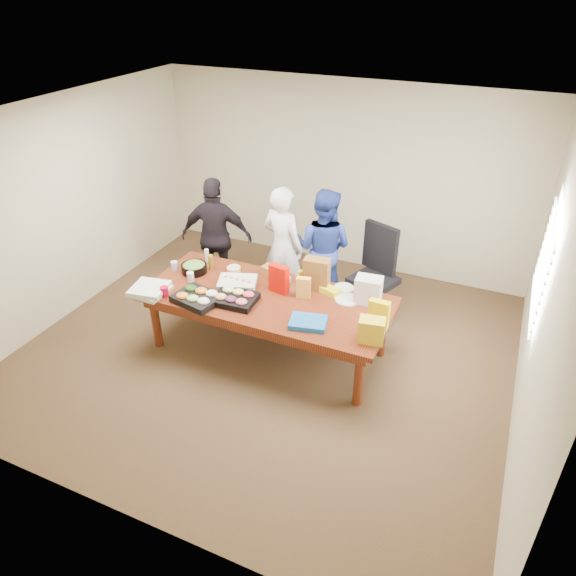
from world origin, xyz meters
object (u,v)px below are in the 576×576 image
at_px(office_chair, 374,277).
at_px(salad_bowl, 194,268).
at_px(person_center, 283,247).
at_px(conference_table, 268,324).
at_px(sheet_cake, 237,283).
at_px(person_right, 323,248).

xyz_separation_m(office_chair, salad_bowl, (-1.96, -1.05, 0.22)).
bearing_deg(office_chair, salad_bowl, -130.17).
bearing_deg(office_chair, person_center, -152.73).
distance_m(person_center, salad_bowl, 1.20).
xyz_separation_m(conference_table, office_chair, (0.91, 1.20, 0.21)).
bearing_deg(person_center, sheet_cake, 95.89).
distance_m(person_center, person_right, 0.52).
bearing_deg(person_right, person_center, 24.63).
height_order(conference_table, salad_bowl, salad_bowl).
distance_m(office_chair, salad_bowl, 2.23).
distance_m(conference_table, person_right, 1.37).
bearing_deg(office_chair, sheet_cake, -118.19).
bearing_deg(salad_bowl, office_chair, 28.17).
bearing_deg(person_center, salad_bowl, 63.88).
xyz_separation_m(office_chair, sheet_cake, (-1.33, -1.12, 0.21)).
bearing_deg(salad_bowl, sheet_cake, -6.21).
height_order(conference_table, office_chair, office_chair).
bearing_deg(conference_table, office_chair, 52.81).
bearing_deg(sheet_cake, person_right, 43.65).
height_order(office_chair, person_center, person_center).
bearing_deg(person_center, conference_table, 118.19).
relative_size(person_right, sheet_cake, 3.70).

